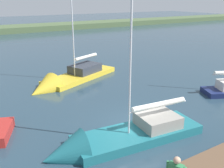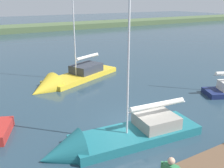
% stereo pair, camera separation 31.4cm
% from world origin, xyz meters
% --- Properties ---
extents(ground_plane, '(200.00, 200.00, 0.00)m').
position_xyz_m(ground_plane, '(0.00, 0.00, 0.00)').
color(ground_plane, '#263D4C').
extents(far_shoreline, '(180.00, 8.00, 2.40)m').
position_xyz_m(far_shoreline, '(0.00, -48.35, 0.00)').
color(far_shoreline, '#4C603D').
rests_on(far_shoreline, ground_plane).
extents(sailboat_outer_mooring, '(9.40, 5.87, 9.35)m').
position_xyz_m(sailboat_outer_mooring, '(0.54, -9.14, 0.15)').
color(sailboat_outer_mooring, gold).
rests_on(sailboat_outer_mooring, ground_plane).
extents(sailboat_far_left, '(8.50, 2.99, 8.54)m').
position_xyz_m(sailboat_far_left, '(2.26, 1.22, 0.20)').
color(sailboat_far_left, '#1E6B75').
rests_on(sailboat_far_left, ground_plane).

